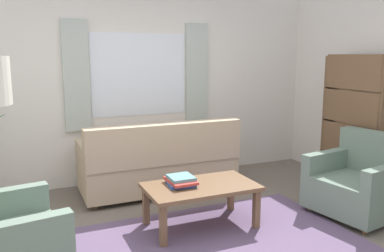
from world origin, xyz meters
The scene contains 9 objects.
ground_plane centered at (0.00, 0.00, 0.00)m, with size 6.24×6.24×0.00m, color #6B6056.
wall_back centered at (0.00, 2.26, 1.30)m, with size 5.32×0.12×2.60m, color silver.
window_with_curtains centered at (0.00, 2.18, 1.45)m, with size 1.98×0.07×1.40m.
area_rug centered at (0.00, 0.00, 0.01)m, with size 2.76×1.72×0.01m, color #604C6B.
couch centered at (0.04, 1.54, 0.37)m, with size 1.90×0.82×0.92m.
armchair_right centered at (1.80, 0.02, 0.35)m, with size 0.94×0.96×0.88m.
coffee_table centered at (0.09, 0.40, 0.38)m, with size 1.10×0.64×0.44m.
book_stack_on_table centered at (-0.10, 0.48, 0.48)m, with size 0.29×0.34×0.09m.
bookshelf centered at (2.35, 0.65, 0.77)m, with size 0.30×0.94×1.72m.
Camera 1 is at (-1.50, -3.00, 1.70)m, focal length 37.01 mm.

